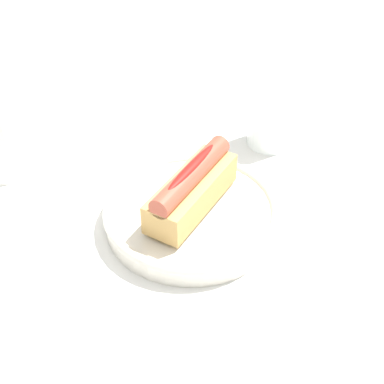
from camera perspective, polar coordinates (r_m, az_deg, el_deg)
ground_plane at (r=0.72m, az=0.55°, el=-3.40°), size 2.40×2.40×0.00m
serving_bowl at (r=0.71m, az=0.00°, el=-2.15°), size 0.23×0.23×0.03m
hotdog_front at (r=0.68m, az=0.00°, el=0.51°), size 0.15×0.06×0.06m
water_glass at (r=0.85m, az=8.11°, el=7.21°), size 0.07×0.07×0.09m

